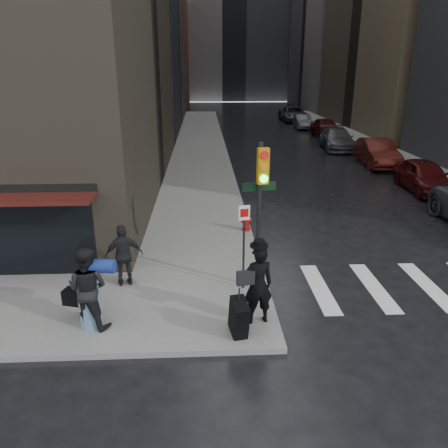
# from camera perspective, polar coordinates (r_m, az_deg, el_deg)

# --- Properties ---
(ground) EXTENTS (140.00, 140.00, 0.00)m
(ground) POSITION_cam_1_polar(r_m,az_deg,el_deg) (11.72, -3.44, -11.07)
(ground) COLOR black
(ground) RESTS_ON ground
(sidewalk_left) EXTENTS (4.00, 50.00, 0.15)m
(sidewalk_left) POSITION_cam_1_polar(r_m,az_deg,el_deg) (37.53, -3.12, 10.75)
(sidewalk_left) COLOR slate
(sidewalk_left) RESTS_ON ground
(sidewalk_right) EXTENTS (3.00, 50.00, 0.15)m
(sidewalk_right) POSITION_cam_1_polar(r_m,az_deg,el_deg) (39.82, 17.05, 10.46)
(sidewalk_right) COLOR slate
(sidewalk_right) RESTS_ON ground
(bldg_left_far) EXTENTS (22.00, 20.00, 26.00)m
(bldg_left_far) POSITION_cam_1_polar(r_m,az_deg,el_deg) (73.58, -14.47, 24.78)
(bldg_left_far) COLOR #552B1D
(bldg_left_far) RESTS_ON ground
(bldg_right_far) EXTENTS (22.00, 20.00, 25.00)m
(bldg_right_far) POSITION_cam_1_polar(r_m,az_deg,el_deg) (73.07, 19.65, 23.95)
(bldg_right_far) COLOR slate
(bldg_right_far) RESTS_ON ground
(bldg_distant) EXTENTS (40.00, 12.00, 32.00)m
(bldg_distant) POSITION_cam_1_polar(r_m,az_deg,el_deg) (88.81, 1.08, 26.35)
(bldg_distant) COLOR slate
(bldg_distant) RESTS_ON ground
(man_overcoat) EXTENTS (1.13, 1.28, 2.18)m
(man_overcoat) POSITION_cam_1_polar(r_m,az_deg,el_deg) (10.40, 3.95, -8.63)
(man_overcoat) COLOR black
(man_overcoat) RESTS_ON ground
(man_jeans) EXTENTS (1.41, 1.06, 2.02)m
(man_jeans) POSITION_cam_1_polar(r_m,az_deg,el_deg) (10.76, -17.36, -7.95)
(man_jeans) COLOR black
(man_jeans) RESTS_ON ground
(man_greycoat) EXTENTS (1.12, 0.67, 1.79)m
(man_greycoat) POSITION_cam_1_polar(r_m,az_deg,el_deg) (12.56, -12.94, -4.00)
(man_greycoat) COLOR black
(man_greycoat) RESTS_ON ground
(traffic_light) EXTENTS (1.01, 0.54, 4.07)m
(traffic_light) POSITION_cam_1_polar(r_m,az_deg,el_deg) (11.45, 4.62, 3.34)
(traffic_light) COLOR black
(traffic_light) RESTS_ON ground
(fire_hydrant) EXTENTS (0.41, 0.31, 0.71)m
(fire_hydrant) POSITION_cam_1_polar(r_m,az_deg,el_deg) (16.53, 2.92, 0.23)
(fire_hydrant) COLOR #960C09
(fire_hydrant) RESTS_ON ground
(parked_car_1) EXTENTS (2.17, 4.77, 1.59)m
(parked_car_1) POSITION_cam_1_polar(r_m,az_deg,el_deg) (24.51, 24.64, 5.76)
(parked_car_1) COLOR #450D0E
(parked_car_1) RESTS_ON ground
(parked_car_2) EXTENTS (2.13, 5.19, 1.67)m
(parked_car_2) POSITION_cam_1_polar(r_m,az_deg,el_deg) (29.83, 19.37, 8.78)
(parked_car_2) COLOR #42120D
(parked_car_2) RESTS_ON ground
(parked_car_3) EXTENTS (2.68, 5.55, 1.56)m
(parked_car_3) POSITION_cam_1_polar(r_m,az_deg,el_deg) (35.17, 14.55, 10.71)
(parked_car_3) COLOR #45454A
(parked_car_3) RESTS_ON ground
(parked_car_4) EXTENTS (2.05, 4.92, 1.67)m
(parked_car_4) POSITION_cam_1_polar(r_m,az_deg,el_deg) (41.11, 13.17, 12.14)
(parked_car_4) COLOR #390B0B
(parked_car_4) RESTS_ON ground
(parked_car_5) EXTENTS (1.71, 4.30, 1.39)m
(parked_car_5) POSITION_cam_1_polar(r_m,az_deg,el_deg) (46.74, 10.22, 13.06)
(parked_car_5) COLOR #4C4C51
(parked_car_5) RESTS_ON ground
(parked_car_6) EXTENTS (2.80, 6.00, 1.66)m
(parked_car_6) POSITION_cam_1_polar(r_m,az_deg,el_deg) (52.64, 9.05, 14.01)
(parked_car_6) COLOR #414246
(parked_car_6) RESTS_ON ground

